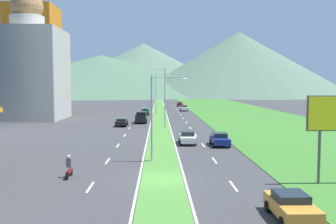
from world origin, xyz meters
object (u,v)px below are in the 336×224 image
car_2 (180,104)px  motorcycle_rider (69,168)px  street_lamp_far (157,91)px  pickup_truck_0 (141,118)px  car_3 (122,122)px  car_6 (291,206)px  car_5 (184,108)px  street_lamp_near (156,111)px  street_lamp_mid (163,94)px  car_7 (187,138)px  car_4 (220,139)px  car_1 (145,112)px

car_2 → motorcycle_rider: bearing=-8.3°
street_lamp_far → pickup_truck_0: size_ratio=1.83×
car_3 → car_6: 48.07m
street_lamp_far → car_6: 71.84m
car_5 → pickup_truck_0: pickup_truck_0 is taller
car_3 → car_6: bearing=-163.6°
street_lamp_near → street_lamp_mid: size_ratio=0.81×
car_3 → car_7: (10.00, -20.13, 0.05)m
car_2 → car_7: size_ratio=1.02×
street_lamp_mid → car_3: size_ratio=2.11×
car_7 → street_lamp_far: bearing=-175.3°
car_5 → car_6: 83.51m
street_lamp_mid → car_4: street_lamp_mid is taller
car_6 → motorcycle_rider: bearing=-124.0°
street_lamp_mid → motorcycle_rider: 35.01m
car_7 → pickup_truck_0: bearing=-165.2°
street_lamp_near → car_6: (7.30, -15.35, -4.02)m
car_3 → car_5: (13.57, 37.40, 0.09)m
car_4 → pickup_truck_0: size_ratio=0.81×
street_lamp_mid → car_5: 41.02m
motorcycle_rider → street_lamp_near: bearing=-49.4°
car_6 → car_7: bearing=-172.2°
car_3 → motorcycle_rider: (-0.52, -36.60, 0.04)m
car_5 → car_7: size_ratio=1.09×
car_2 → street_lamp_mid: bearing=-5.8°
car_7 → car_5: bearing=176.5°
car_1 → car_4: (10.49, -45.70, -0.00)m
street_lamp_near → street_lamp_mid: 27.97m
street_lamp_mid → pickup_truck_0: size_ratio=1.85×
pickup_truck_0 → car_5: bearing=-18.1°
car_2 → car_4: bearing=0.0°
street_lamp_far → car_3: size_ratio=2.09×
car_6 → motorcycle_rider: (-14.09, 9.52, -0.01)m
street_lamp_near → car_7: 11.96m
car_5 → motorcycle_rider: motorcycle_rider is taller
street_lamp_far → pickup_truck_0: bearing=-98.9°
car_1 → pickup_truck_0: pickup_truck_0 is taller
street_lamp_mid → motorcycle_rider: bearing=-102.9°
street_lamp_mid → car_4: 20.49m
street_lamp_near → car_4: 12.47m
car_1 → car_2: size_ratio=1.01×
motorcycle_rider → car_2: bearing=-8.3°
car_4 → car_7: (-3.74, 1.48, -0.01)m
pickup_truck_0 → street_lamp_near: bearing=-175.1°
street_lamp_near → pickup_truck_0: (-3.09, 36.38, -3.79)m
car_5 → car_6: car_5 is taller
car_2 → car_4: car_4 is taller
street_lamp_far → car_2: 37.08m
pickup_truck_0 → street_lamp_mid: bearing=-154.4°
street_lamp_near → pickup_truck_0: street_lamp_near is taller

